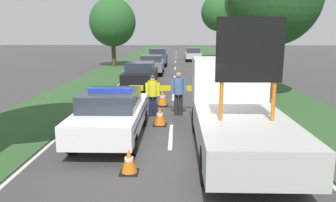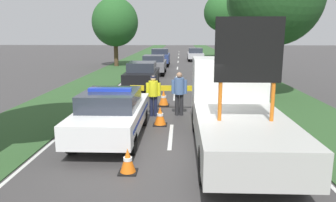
# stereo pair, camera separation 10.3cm
# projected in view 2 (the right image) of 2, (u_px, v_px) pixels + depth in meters

# --- Properties ---
(ground_plane) EXTENTS (160.00, 160.00, 0.00)m
(ground_plane) POSITION_uv_depth(u_px,v_px,m) (169.00, 152.00, 8.94)
(ground_plane) COLOR #3D3A3A
(lane_markings) EXTENTS (7.13, 67.17, 0.01)m
(lane_markings) POSITION_uv_depth(u_px,v_px,m) (177.00, 71.00, 28.31)
(lane_markings) COLOR silver
(lane_markings) RESTS_ON ground
(grass_verge_left) EXTENTS (3.31, 120.00, 0.03)m
(grass_verge_left) POSITION_uv_depth(u_px,v_px,m) (117.00, 70.00, 28.70)
(grass_verge_left) COLOR #2D5128
(grass_verge_left) RESTS_ON ground
(grass_verge_right) EXTENTS (3.31, 120.00, 0.03)m
(grass_verge_right) POSITION_uv_depth(u_px,v_px,m) (238.00, 70.00, 28.30)
(grass_verge_right) COLOR #2D5128
(grass_verge_right) RESTS_ON ground
(police_car) EXTENTS (1.85, 4.62, 1.58)m
(police_car) POSITION_uv_depth(u_px,v_px,m) (112.00, 113.00, 10.04)
(police_car) COLOR white
(police_car) RESTS_ON ground
(work_truck) EXTENTS (2.20, 6.01, 3.54)m
(work_truck) POSITION_uv_depth(u_px,v_px,m) (234.00, 108.00, 9.15)
(work_truck) COLOR white
(work_truck) RESTS_ON ground
(road_barrier) EXTENTS (3.47, 0.08, 1.07)m
(road_barrier) POSITION_uv_depth(u_px,v_px,m) (172.00, 90.00, 13.46)
(road_barrier) COLOR black
(road_barrier) RESTS_ON ground
(police_officer) EXTENTS (0.57, 0.36, 1.59)m
(police_officer) POSITION_uv_depth(u_px,v_px,m) (153.00, 92.00, 12.63)
(police_officer) COLOR #191E38
(police_officer) RESTS_ON ground
(pedestrian_civilian) EXTENTS (0.61, 0.39, 1.70)m
(pedestrian_civilian) POSITION_uv_depth(u_px,v_px,m) (179.00, 90.00, 12.76)
(pedestrian_civilian) COLOR #232326
(pedestrian_civilian) RESTS_ON ground
(traffic_cone_near_police) EXTENTS (0.41, 0.41, 0.57)m
(traffic_cone_near_police) POSITION_uv_depth(u_px,v_px,m) (201.00, 106.00, 13.27)
(traffic_cone_near_police) COLOR black
(traffic_cone_near_police) RESTS_ON ground
(traffic_cone_centre_front) EXTENTS (0.50, 0.50, 0.69)m
(traffic_cone_centre_front) POSITION_uv_depth(u_px,v_px,m) (164.00, 98.00, 14.65)
(traffic_cone_centre_front) COLOR black
(traffic_cone_centre_front) RESTS_ON ground
(traffic_cone_near_truck) EXTENTS (0.49, 0.49, 0.67)m
(traffic_cone_near_truck) POSITION_uv_depth(u_px,v_px,m) (160.00, 116.00, 11.49)
(traffic_cone_near_truck) COLOR black
(traffic_cone_near_truck) RESTS_ON ground
(traffic_cone_behind_barrier) EXTENTS (0.43, 0.43, 0.59)m
(traffic_cone_behind_barrier) POSITION_uv_depth(u_px,v_px,m) (128.00, 161.00, 7.56)
(traffic_cone_behind_barrier) COLOR black
(traffic_cone_behind_barrier) RESTS_ON ground
(queued_car_sedan_black) EXTENTS (1.75, 4.26, 1.55)m
(queued_car_sedan_black) POSITION_uv_depth(u_px,v_px,m) (142.00, 75.00, 19.08)
(queued_car_sedan_black) COLOR black
(queued_car_sedan_black) RESTS_ON ground
(queued_car_suv_grey) EXTENTS (1.80, 4.28, 1.48)m
(queued_car_suv_grey) POSITION_uv_depth(u_px,v_px,m) (154.00, 64.00, 25.80)
(queued_car_suv_grey) COLOR slate
(queued_car_suv_grey) RESTS_ON ground
(queued_car_hatch_blue) EXTENTS (1.77, 4.06, 1.69)m
(queued_car_hatch_blue) POSITION_uv_depth(u_px,v_px,m) (160.00, 57.00, 32.19)
(queued_car_hatch_blue) COLOR navy
(queued_car_hatch_blue) RESTS_ON ground
(queued_car_sedan_silver) EXTENTS (1.77, 4.64, 1.47)m
(queued_car_sedan_silver) POSITION_uv_depth(u_px,v_px,m) (195.00, 54.00, 38.38)
(queued_car_sedan_silver) COLOR #B2B2B7
(queued_car_sedan_silver) RESTS_ON ground
(roadside_tree_near_right) EXTENTS (4.38, 4.38, 6.50)m
(roadside_tree_near_right) POSITION_uv_depth(u_px,v_px,m) (115.00, 22.00, 31.15)
(roadside_tree_near_right) COLOR #4C3823
(roadside_tree_near_right) RESTS_ON ground
(roadside_tree_mid_left) EXTENTS (4.35, 4.35, 7.98)m
(roadside_tree_mid_left) POSITION_uv_depth(u_px,v_px,m) (222.00, 13.00, 40.37)
(roadside_tree_mid_left) COLOR #4C3823
(roadside_tree_mid_left) RESTS_ON ground
(roadside_tree_mid_right) EXTENTS (4.35, 4.35, 7.71)m
(roadside_tree_mid_right) POSITION_uv_depth(u_px,v_px,m) (257.00, 2.00, 23.63)
(roadside_tree_mid_right) COLOR #4C3823
(roadside_tree_mid_right) RESTS_ON ground
(utility_pole) EXTENTS (1.20, 0.20, 7.21)m
(utility_pole) POSITION_uv_depth(u_px,v_px,m) (256.00, 23.00, 18.03)
(utility_pole) COLOR #473828
(utility_pole) RESTS_ON ground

